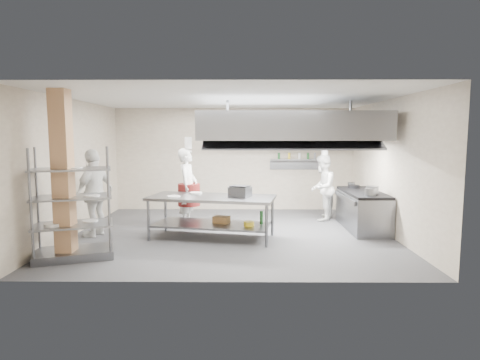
{
  "coord_description": "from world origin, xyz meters",
  "views": [
    {
      "loc": [
        0.25,
        -8.85,
        2.21
      ],
      "look_at": [
        0.18,
        0.2,
        1.2
      ],
      "focal_mm": 30.0,
      "sensor_mm": 36.0,
      "label": 1
    }
  ],
  "objects_px": {
    "chef_line": "(322,188)",
    "stockpot": "(372,190)",
    "chef_head": "(188,188)",
    "griddle": "(240,192)",
    "chef_plating": "(95,193)",
    "pass_rack": "(73,203)",
    "cooking_range": "(362,211)",
    "island": "(212,217)"
  },
  "relations": [
    {
      "from": "stockpot",
      "to": "pass_rack",
      "type": "bearing_deg",
      "value": -162.97
    },
    {
      "from": "island",
      "to": "stockpot",
      "type": "bearing_deg",
      "value": 17.41
    },
    {
      "from": "island",
      "to": "stockpot",
      "type": "relative_size",
      "value": 9.84
    },
    {
      "from": "island",
      "to": "pass_rack",
      "type": "height_order",
      "value": "pass_rack"
    },
    {
      "from": "pass_rack",
      "to": "stockpot",
      "type": "relative_size",
      "value": 7.4
    },
    {
      "from": "pass_rack",
      "to": "griddle",
      "type": "relative_size",
      "value": 4.73
    },
    {
      "from": "cooking_range",
      "to": "chef_head",
      "type": "distance_m",
      "value": 4.21
    },
    {
      "from": "chef_line",
      "to": "stockpot",
      "type": "xyz_separation_m",
      "value": [
        0.82,
        -1.47,
        0.14
      ]
    },
    {
      "from": "pass_rack",
      "to": "cooking_range",
      "type": "distance_m",
      "value": 6.34
    },
    {
      "from": "island",
      "to": "cooking_range",
      "type": "bearing_deg",
      "value": 25.12
    },
    {
      "from": "chef_plating",
      "to": "griddle",
      "type": "height_order",
      "value": "chef_plating"
    },
    {
      "from": "chef_head",
      "to": "griddle",
      "type": "xyz_separation_m",
      "value": [
        1.28,
        -1.14,
        0.06
      ]
    },
    {
      "from": "griddle",
      "to": "stockpot",
      "type": "distance_m",
      "value": 2.98
    },
    {
      "from": "stockpot",
      "to": "chef_head",
      "type": "bearing_deg",
      "value": 170.03
    },
    {
      "from": "island",
      "to": "chef_head",
      "type": "relative_size",
      "value": 1.4
    },
    {
      "from": "island",
      "to": "chef_line",
      "type": "bearing_deg",
      "value": 45.35
    },
    {
      "from": "cooking_range",
      "to": "griddle",
      "type": "bearing_deg",
      "value": -163.03
    },
    {
      "from": "pass_rack",
      "to": "cooking_range",
      "type": "relative_size",
      "value": 1.0
    },
    {
      "from": "griddle",
      "to": "stockpot",
      "type": "height_order",
      "value": "griddle"
    },
    {
      "from": "pass_rack",
      "to": "griddle",
      "type": "height_order",
      "value": "pass_rack"
    },
    {
      "from": "chef_plating",
      "to": "griddle",
      "type": "relative_size",
      "value": 4.53
    },
    {
      "from": "chef_head",
      "to": "stockpot",
      "type": "xyz_separation_m",
      "value": [
        4.22,
        -0.74,
        0.04
      ]
    },
    {
      "from": "chef_plating",
      "to": "chef_head",
      "type": "bearing_deg",
      "value": 134.84
    },
    {
      "from": "pass_rack",
      "to": "stockpot",
      "type": "distance_m",
      "value": 6.21
    },
    {
      "from": "pass_rack",
      "to": "chef_plating",
      "type": "height_order",
      "value": "pass_rack"
    },
    {
      "from": "island",
      "to": "stockpot",
      "type": "distance_m",
      "value": 3.62
    },
    {
      "from": "chef_head",
      "to": "chef_plating",
      "type": "bearing_deg",
      "value": 123.91
    },
    {
      "from": "cooking_range",
      "to": "chef_plating",
      "type": "height_order",
      "value": "chef_plating"
    },
    {
      "from": "island",
      "to": "chef_line",
      "type": "xyz_separation_m",
      "value": [
        2.73,
        1.86,
        0.4
      ]
    },
    {
      "from": "pass_rack",
      "to": "chef_plating",
      "type": "bearing_deg",
      "value": 78.21
    },
    {
      "from": "cooking_range",
      "to": "chef_head",
      "type": "xyz_separation_m",
      "value": [
        -4.17,
        0.26,
        0.53
      ]
    },
    {
      "from": "griddle",
      "to": "chef_line",
      "type": "bearing_deg",
      "value": 68.06
    },
    {
      "from": "pass_rack",
      "to": "chef_line",
      "type": "distance_m",
      "value": 6.08
    },
    {
      "from": "island",
      "to": "chef_plating",
      "type": "distance_m",
      "value": 2.64
    },
    {
      "from": "cooking_range",
      "to": "chef_head",
      "type": "bearing_deg",
      "value": 176.4
    },
    {
      "from": "cooking_range",
      "to": "chef_head",
      "type": "relative_size",
      "value": 1.05
    },
    {
      "from": "chef_head",
      "to": "chef_line",
      "type": "bearing_deg",
      "value": -70.51
    },
    {
      "from": "chef_head",
      "to": "stockpot",
      "type": "bearing_deg",
      "value": -92.53
    },
    {
      "from": "cooking_range",
      "to": "chef_line",
      "type": "height_order",
      "value": "chef_line"
    },
    {
      "from": "pass_rack",
      "to": "stockpot",
      "type": "xyz_separation_m",
      "value": [
        5.94,
        1.82,
        -0.01
      ]
    },
    {
      "from": "pass_rack",
      "to": "griddle",
      "type": "distance_m",
      "value": 3.31
    },
    {
      "from": "chef_line",
      "to": "chef_plating",
      "type": "height_order",
      "value": "chef_plating"
    }
  ]
}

